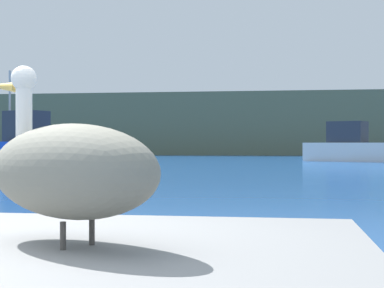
% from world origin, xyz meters
% --- Properties ---
extents(hillside_backdrop, '(140.00, 10.37, 6.85)m').
position_xyz_m(hillside_backdrop, '(0.00, 64.97, 3.43)').
color(hillside_backdrop, '#5B664C').
rests_on(hillside_backdrop, ground).
extents(pelican, '(1.35, 1.06, 0.96)m').
position_xyz_m(pelican, '(0.74, -0.08, 1.21)').
color(pelican, gray).
rests_on(pelican, pier_dock).
extents(fishing_boat_white, '(7.89, 5.22, 4.03)m').
position_xyz_m(fishing_boat_white, '(7.29, 40.85, 1.04)').
color(fishing_boat_white, white).
rests_on(fishing_boat_white, ground).
extents(fishing_boat_blue, '(7.01, 4.59, 5.41)m').
position_xyz_m(fishing_boat_blue, '(-11.46, 27.61, 1.05)').
color(fishing_boat_blue, blue).
rests_on(fishing_boat_blue, ground).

